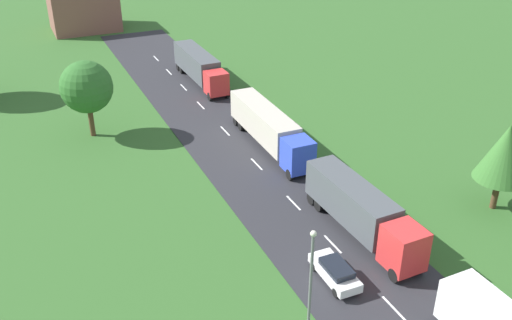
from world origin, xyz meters
name	(u,v)px	position (x,y,z in m)	size (l,w,h in m)	color
road	(397,312)	(0.00, 24.50, 0.03)	(10.00, 140.00, 0.06)	#2B2B30
truck_second	(361,210)	(2.50, 32.64, 2.19)	(2.82, 12.28, 3.71)	red
truck_third	(269,127)	(2.62, 48.75, 2.15)	(2.59, 14.17, 3.61)	blue
truck_fourth	(199,66)	(2.50, 68.64, 2.18)	(2.60, 13.18, 3.72)	red
car_third	(335,271)	(-2.02, 28.75, 0.82)	(1.78, 4.38, 1.43)	white
lamppost_second	(311,281)	(-6.17, 24.99, 4.35)	(0.36, 0.36, 7.75)	slate
tree_birch	(86,87)	(-12.66, 58.67, 5.25)	(5.22, 5.22, 7.88)	#513823
tree_maple	(505,153)	(14.59, 31.31, 5.05)	(4.23, 4.23, 7.41)	#513823
distant_building	(84,10)	(-6.23, 99.83, 3.15)	(10.41, 8.20, 6.29)	brown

